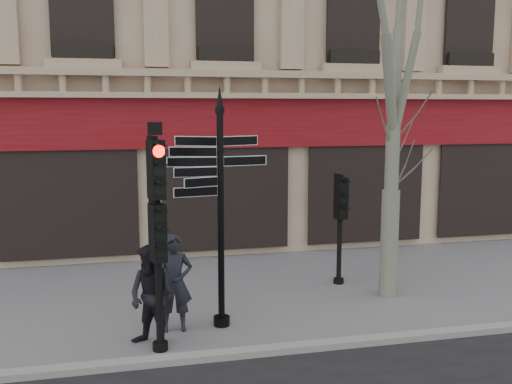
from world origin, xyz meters
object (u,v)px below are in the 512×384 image
at_px(pedestrian_a, 175,283).
at_px(traffic_signal_main, 157,209).
at_px(pedestrian_b, 152,297).
at_px(traffic_signal_secondary, 340,210).
at_px(fingerpost, 220,167).

bearing_deg(pedestrian_a, traffic_signal_main, -108.55).
bearing_deg(pedestrian_b, pedestrian_a, 95.21).
bearing_deg(traffic_signal_secondary, pedestrian_a, -158.46).
bearing_deg(fingerpost, traffic_signal_secondary, 34.67).
bearing_deg(pedestrian_b, traffic_signal_secondary, 70.46).
bearing_deg(pedestrian_a, fingerpost, 5.72).
distance_m(traffic_signal_main, pedestrian_b, 1.52).
bearing_deg(traffic_signal_main, fingerpost, 19.00).
bearing_deg(traffic_signal_secondary, pedestrian_b, -154.25).
height_order(fingerpost, pedestrian_a, fingerpost).
bearing_deg(traffic_signal_main, pedestrian_a, 51.49).
xyz_separation_m(fingerpost, pedestrian_b, (-1.28, -0.67, -2.07)).
distance_m(fingerpost, pedestrian_b, 2.52).
height_order(fingerpost, traffic_signal_main, fingerpost).
relative_size(traffic_signal_secondary, pedestrian_a, 1.39).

